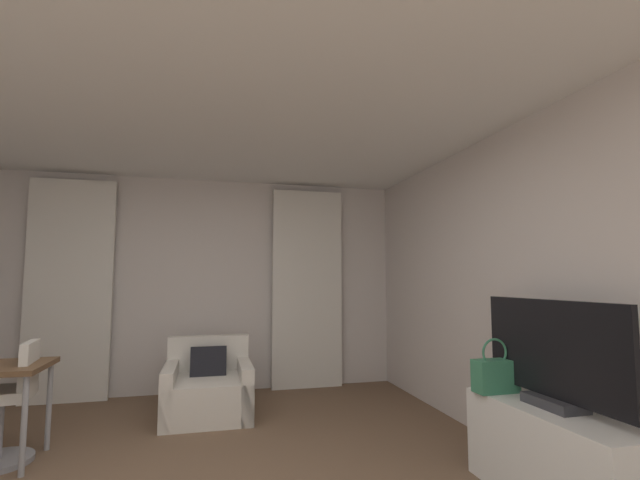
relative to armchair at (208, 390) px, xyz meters
The scene contains 10 objects.
wall_window 1.45m from the armchair, 99.49° to the left, with size 5.12×0.06×2.60m.
wall_right 3.29m from the armchair, 40.78° to the right, with size 0.06×6.12×2.60m.
ceiling 3.14m from the armchair, 94.64° to the right, with size 5.12×6.12×0.06m, color white.
curtain_left_panel 2.03m from the armchair, 150.81° to the left, with size 0.90×0.06×2.50m.
curtain_right_panel 1.79m from the armchair, 35.44° to the left, with size 0.90×0.06×2.50m.
armchair is the anchor object (origin of this frame).
desk_chair 1.67m from the armchair, 151.30° to the right, with size 0.48×0.48×0.88m.
tv_console 3.11m from the armchair, 48.83° to the right, with size 0.47×1.18×0.58m.
tv_flatscreen 3.16m from the armchair, 48.66° to the right, with size 0.20×1.12×0.65m.
handbag_primary 2.76m from the armchair, 44.91° to the right, with size 0.30×0.14×0.37m.
Camera 1 is at (0.16, -2.58, 1.35)m, focal length 24.47 mm.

